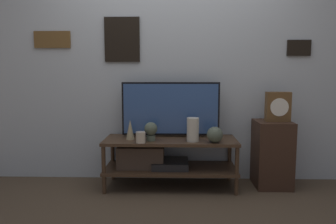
# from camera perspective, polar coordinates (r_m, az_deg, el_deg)

# --- Properties ---
(ground_plane) EXTENTS (12.00, 12.00, 0.00)m
(ground_plane) POSITION_cam_1_polar(r_m,az_deg,el_deg) (3.19, 0.30, -14.59)
(ground_plane) COLOR #4C3D2D
(wall_back) EXTENTS (6.40, 0.08, 2.70)m
(wall_back) POSITION_cam_1_polar(r_m,az_deg,el_deg) (3.56, 0.48, 9.98)
(wall_back) COLOR #B2BCC6
(wall_back) RESTS_ON ground_plane
(media_console) EXTENTS (1.33, 0.50, 0.50)m
(media_console) POSITION_cam_1_polar(r_m,az_deg,el_deg) (3.37, -1.41, -7.75)
(media_console) COLOR #422D1E
(media_console) RESTS_ON ground_plane
(television) EXTENTS (1.01, 0.05, 0.57)m
(television) POSITION_cam_1_polar(r_m,az_deg,el_deg) (3.38, 0.50, 0.56)
(television) COLOR black
(television) RESTS_ON media_console
(vase_slim_bronze) EXTENTS (0.08, 0.08, 0.20)m
(vase_slim_bronze) POSITION_cam_1_polar(r_m,az_deg,el_deg) (3.30, -6.60, -3.07)
(vase_slim_bronze) COLOR tan
(vase_slim_bronze) RESTS_ON media_console
(vase_round_glass) EXTENTS (0.15, 0.15, 0.15)m
(vase_round_glass) POSITION_cam_1_polar(r_m,az_deg,el_deg) (3.16, 8.15, -3.93)
(vase_round_glass) COLOR #4C5647
(vase_round_glass) RESTS_ON media_console
(vase_tall_ceramic) EXTENTS (0.12, 0.12, 0.23)m
(vase_tall_ceramic) POSITION_cam_1_polar(r_m,az_deg,el_deg) (3.19, 4.35, -3.09)
(vase_tall_ceramic) COLOR beige
(vase_tall_ceramic) RESTS_ON media_console
(candle_jar) EXTENTS (0.09, 0.09, 0.11)m
(candle_jar) POSITION_cam_1_polar(r_m,az_deg,el_deg) (3.14, -4.78, -4.41)
(candle_jar) COLOR #C1B29E
(candle_jar) RESTS_ON media_console
(decorative_bust) EXTENTS (0.13, 0.13, 0.18)m
(decorative_bust) POSITION_cam_1_polar(r_m,az_deg,el_deg) (3.21, -3.00, -3.19)
(decorative_bust) COLOR #4C5647
(decorative_bust) RESTS_ON media_console
(side_table) EXTENTS (0.35, 0.39, 0.68)m
(side_table) POSITION_cam_1_polar(r_m,az_deg,el_deg) (3.55, 17.66, -6.93)
(side_table) COLOR #382319
(side_table) RESTS_ON ground_plane
(mantel_clock) EXTENTS (0.24, 0.11, 0.30)m
(mantel_clock) POSITION_cam_1_polar(r_m,az_deg,el_deg) (3.47, 18.60, 0.88)
(mantel_clock) COLOR brown
(mantel_clock) RESTS_ON side_table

